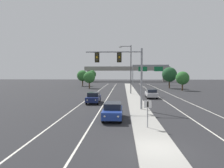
{
  "coord_description": "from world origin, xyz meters",
  "views": [
    {
      "loc": [
        -1.98,
        -11.89,
        4.45
      ],
      "look_at": [
        -3.2,
        11.74,
        3.2
      ],
      "focal_mm": 33.6,
      "sensor_mm": 36.0,
      "label": 1
    }
  ],
  "objects": [
    {
      "name": "highway_sign_gantry",
      "position": [
        8.2,
        65.7,
        6.16
      ],
      "size": [
        13.28,
        0.42,
        7.5
      ],
      "color": "gray",
      "rests_on": "ground"
    },
    {
      "name": "street_lamp_median",
      "position": [
        -0.53,
        31.78,
        5.79
      ],
      "size": [
        2.58,
        0.28,
        10.0
      ],
      "color": "#4C4C51",
      "rests_on": "median_island"
    },
    {
      "name": "car_receding_silver",
      "position": [
        3.08,
        25.47,
        0.82
      ],
      "size": [
        1.83,
        4.47,
        1.58
      ],
      "color": "#B7B7BC",
      "rests_on": "ground"
    },
    {
      "name": "overpass_bridge",
      "position": [
        0.0,
        94.96,
        5.78
      ],
      "size": [
        42.4,
        6.4,
        7.65
      ],
      "color": "gray",
      "rests_on": "ground"
    },
    {
      "name": "car_oncoming_navy",
      "position": [
        -6.31,
        18.75,
        0.82
      ],
      "size": [
        1.86,
        4.49,
        1.58
      ],
      "color": "#141E4C",
      "rests_on": "ground"
    },
    {
      "name": "median_sign_post",
      "position": [
        -0.02,
        4.55,
        1.59
      ],
      "size": [
        0.6,
        0.1,
        2.2
      ],
      "color": "gray",
      "rests_on": "median_island"
    },
    {
      "name": "lane_stripe_receding_center",
      "position": [
        4.7,
        25.0,
        0.0
      ],
      "size": [
        0.14,
        100.0,
        0.01
      ],
      "primitive_type": "cube",
      "color": "silver",
      "rests_on": "ground"
    },
    {
      "name": "tree_far_right_a",
      "position": [
        11.45,
        49.19,
        3.98
      ],
      "size": [
        4.22,
        4.22,
        6.1
      ],
      "color": "#4C3823",
      "rests_on": "ground"
    },
    {
      "name": "overhead_signal_mast",
      "position": [
        -1.85,
        13.04,
        5.29
      ],
      "size": [
        6.74,
        0.44,
        7.2
      ],
      "color": "gray",
      "rests_on": "median_island"
    },
    {
      "name": "tree_far_left_b",
      "position": [
        -15.57,
        58.18,
        3.51
      ],
      "size": [
        3.72,
        3.72,
        5.38
      ],
      "color": "#4C3823",
      "rests_on": "ground"
    },
    {
      "name": "edge_stripe_right",
      "position": [
        8.0,
        25.0,
        0.0
      ],
      "size": [
        0.14,
        100.0,
        0.01
      ],
      "primitive_type": "cube",
      "color": "silver",
      "rests_on": "ground"
    },
    {
      "name": "tree_far_right_b",
      "position": [
        13.03,
        41.59,
        3.15
      ],
      "size": [
        3.34,
        3.34,
        4.84
      ],
      "color": "#4C3823",
      "rests_on": "ground"
    },
    {
      "name": "ground_plane",
      "position": [
        0.0,
        0.0,
        0.0
      ],
      "size": [
        260.0,
        260.0,
        0.0
      ],
      "primitive_type": "plane",
      "color": "#28282B"
    },
    {
      "name": "median_island",
      "position": [
        0.0,
        18.0,
        0.07
      ],
      "size": [
        2.4,
        110.0,
        0.15
      ],
      "primitive_type": "cube",
      "color": "#9E9B93",
      "rests_on": "ground"
    },
    {
      "name": "tree_far_left_c",
      "position": [
        -16.97,
        89.65,
        3.75
      ],
      "size": [
        3.98,
        3.98,
        5.75
      ],
      "color": "#4C3823",
      "rests_on": "ground"
    },
    {
      "name": "tree_far_left_a",
      "position": [
        -11.63,
        48.0,
        3.19
      ],
      "size": [
        3.39,
        3.39,
        4.9
      ],
      "color": "#4C3823",
      "rests_on": "ground"
    },
    {
      "name": "lane_stripe_oncoming_center",
      "position": [
        -4.7,
        25.0,
        0.0
      ],
      "size": [
        0.14,
        100.0,
        0.01
      ],
      "primitive_type": "cube",
      "color": "silver",
      "rests_on": "ground"
    },
    {
      "name": "edge_stripe_left",
      "position": [
        -8.0,
        25.0,
        0.0
      ],
      "size": [
        0.14,
        100.0,
        0.01
      ],
      "primitive_type": "cube",
      "color": "silver",
      "rests_on": "ground"
    },
    {
      "name": "car_oncoming_blue",
      "position": [
        -2.94,
        8.08,
        0.82
      ],
      "size": [
        1.85,
        4.48,
        1.58
      ],
      "color": "navy",
      "rests_on": "ground"
    }
  ]
}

